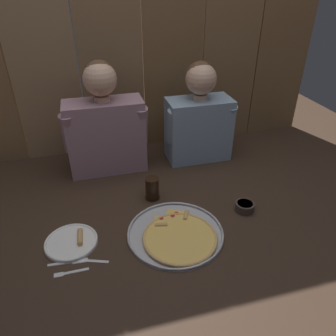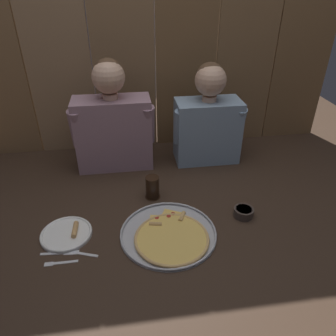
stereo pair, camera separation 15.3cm
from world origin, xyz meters
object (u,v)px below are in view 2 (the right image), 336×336
object	(u,v)px
dinner_plate	(67,234)
diner_left	(113,122)
diner_right	(208,119)
pizza_tray	(170,235)
drinking_glass	(152,187)
dipping_bowl	(244,212)

from	to	relation	value
dinner_plate	diner_left	distance (m)	0.67
diner_left	diner_right	size ratio (longest dim) A/B	1.07
dinner_plate	pizza_tray	bearing A→B (deg)	-9.24
pizza_tray	drinking_glass	bearing A→B (deg)	98.35
pizza_tray	diner_left	xyz separation A→B (m)	(-0.22, 0.65, 0.27)
drinking_glass	diner_right	distance (m)	0.54
dipping_bowl	diner_right	bearing A→B (deg)	94.70
dinner_plate	dipping_bowl	distance (m)	0.81
dipping_bowl	diner_left	world-z (taller)	diner_left
diner_right	drinking_glass	bearing A→B (deg)	-136.13
diner_left	dipping_bowl	bearing A→B (deg)	-43.54
dinner_plate	drinking_glass	bearing A→B (deg)	29.55
dinner_plate	diner_left	world-z (taller)	diner_left
dinner_plate	drinking_glass	size ratio (longest dim) A/B	1.88
dinner_plate	dipping_bowl	size ratio (longest dim) A/B	2.39
dinner_plate	dipping_bowl	bearing A→B (deg)	1.20
diner_left	diner_right	world-z (taller)	diner_left
pizza_tray	diner_right	size ratio (longest dim) A/B	0.73
dipping_bowl	diner_left	size ratio (longest dim) A/B	0.15
diner_right	dinner_plate	bearing A→B (deg)	-142.99
drinking_glass	diner_right	world-z (taller)	diner_right
diner_left	diner_right	distance (m)	0.54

